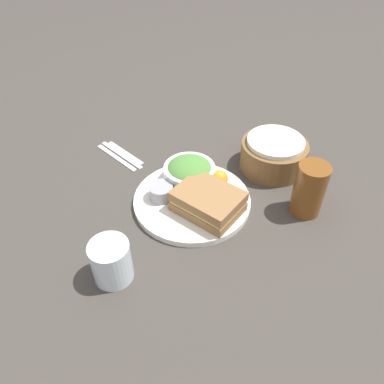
% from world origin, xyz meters
% --- Properties ---
extents(ground_plane, '(4.00, 4.00, 0.00)m').
position_xyz_m(ground_plane, '(0.00, 0.00, 0.00)').
color(ground_plane, '#3D3833').
extents(plate, '(0.28, 0.28, 0.02)m').
position_xyz_m(plate, '(0.00, 0.00, 0.01)').
color(plate, white).
rests_on(plate, ground_plane).
extents(sandwich, '(0.16, 0.13, 0.05)m').
position_xyz_m(sandwich, '(0.05, -0.00, 0.04)').
color(sandwich, olive).
rests_on(sandwich, plate).
extents(salad_bowl, '(0.13, 0.13, 0.06)m').
position_xyz_m(salad_bowl, '(-0.05, 0.04, 0.04)').
color(salad_bowl, white).
rests_on(salad_bowl, plate).
extents(dressing_cup, '(0.06, 0.06, 0.03)m').
position_xyz_m(dressing_cup, '(-0.05, -0.05, 0.03)').
color(dressing_cup, '#99999E').
rests_on(dressing_cup, plate).
extents(orange_wedge, '(0.04, 0.04, 0.04)m').
position_xyz_m(orange_wedge, '(0.01, 0.08, 0.04)').
color(orange_wedge, orange).
rests_on(orange_wedge, plate).
extents(drink_glass, '(0.07, 0.07, 0.13)m').
position_xyz_m(drink_glass, '(0.20, 0.18, 0.07)').
color(drink_glass, brown).
rests_on(drink_glass, ground_plane).
extents(bread_basket, '(0.17, 0.17, 0.09)m').
position_xyz_m(bread_basket, '(0.04, 0.25, 0.04)').
color(bread_basket, brown).
rests_on(bread_basket, ground_plane).
extents(fork, '(0.16, 0.02, 0.01)m').
position_xyz_m(fork, '(-0.28, -0.03, 0.00)').
color(fork, silver).
rests_on(fork, ground_plane).
extents(knife, '(0.17, 0.02, 0.01)m').
position_xyz_m(knife, '(-0.28, -0.01, 0.00)').
color(knife, silver).
rests_on(knife, ground_plane).
extents(spoon, '(0.15, 0.02, 0.01)m').
position_xyz_m(spoon, '(-0.28, 0.00, 0.00)').
color(spoon, silver).
rests_on(spoon, ground_plane).
extents(water_glass, '(0.08, 0.08, 0.09)m').
position_xyz_m(water_glass, '(0.05, -0.26, 0.05)').
color(water_glass, silver).
rests_on(water_glass, ground_plane).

